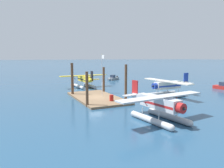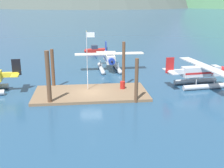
% 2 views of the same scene
% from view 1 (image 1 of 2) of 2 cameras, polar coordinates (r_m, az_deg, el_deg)
% --- Properties ---
extents(ground_plane, '(1200.00, 1200.00, 0.00)m').
position_cam_1_polar(ground_plane, '(33.07, -4.27, -4.06)').
color(ground_plane, navy).
extents(dock_platform, '(12.80, 6.36, 0.30)m').
position_cam_1_polar(dock_platform, '(33.04, -4.28, -3.81)').
color(dock_platform, brown).
rests_on(dock_platform, ground).
extents(piling_near_left, '(0.45, 0.45, 5.59)m').
position_cam_1_polar(piling_near_left, '(35.89, -10.91, 1.24)').
color(piling_near_left, brown).
rests_on(piling_near_left, ground).
extents(piling_near_right, '(0.38, 0.38, 4.70)m').
position_cam_1_polar(piling_near_right, '(27.35, -6.91, -1.49)').
color(piling_near_right, brown).
rests_on(piling_near_right, ground).
extents(piling_far_left, '(0.41, 0.41, 4.78)m').
position_cam_1_polar(piling_far_left, '(37.91, -2.29, 1.07)').
color(piling_far_left, brown).
rests_on(piling_far_left, ground).
extents(piling_far_right, '(0.38, 0.38, 5.54)m').
position_cam_1_polar(piling_far_right, '(30.10, 3.84, 0.15)').
color(piling_far_right, brown).
rests_on(piling_far_right, ground).
extents(flagpole, '(0.95, 0.10, 6.79)m').
position_cam_1_polar(flagpole, '(33.06, -2.70, 3.76)').
color(flagpole, silver).
rests_on(flagpole, dock_platform).
extents(fuel_drum, '(0.62, 0.62, 0.88)m').
position_cam_1_polar(fuel_drum, '(29.84, -0.14, -3.84)').
color(fuel_drum, '#AD1E19').
rests_on(fuel_drum, dock_platform).
extents(mooring_buoy, '(0.75, 0.75, 0.75)m').
position_cam_1_polar(mooring_buoy, '(47.36, -10.84, -0.25)').
color(mooring_buoy, orange).
rests_on(mooring_buoy, ground).
extents(seaplane_silver_stbd_fwd, '(7.95, 10.49, 3.84)m').
position_cam_1_polar(seaplane_silver_stbd_fwd, '(21.82, 13.06, -5.97)').
color(seaplane_silver_stbd_fwd, '#B7BABF').
rests_on(seaplane_silver_stbd_fwd, ground).
extents(seaplane_yellow_port_fwd, '(7.97, 10.47, 3.84)m').
position_cam_1_polar(seaplane_yellow_port_fwd, '(45.30, -7.67, 1.00)').
color(seaplane_yellow_port_fwd, '#B7BABF').
rests_on(seaplane_yellow_port_fwd, ground).
extents(seaplane_cream_bow_right, '(10.44, 7.98, 3.84)m').
position_cam_1_polar(seaplane_cream_bow_right, '(35.80, 15.01, -0.86)').
color(seaplane_cream_bow_right, '#B7BABF').
rests_on(seaplane_cream_bow_right, ground).
extents(boat_red_open_north, '(4.86, 2.15, 1.50)m').
position_cam_1_polar(boat_red_open_north, '(48.44, 28.41, -0.71)').
color(boat_red_open_north, '#B2231E').
rests_on(boat_red_open_north, ground).
extents(boat_grey_open_west, '(3.58, 4.33, 1.50)m').
position_cam_1_polar(boat_grey_open_west, '(60.30, 0.29, 1.60)').
color(boat_grey_open_west, gray).
rests_on(boat_grey_open_west, ground).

